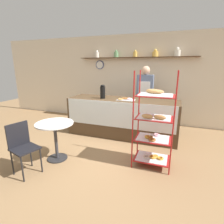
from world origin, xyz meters
name	(u,v)px	position (x,y,z in m)	size (l,w,h in m)	color
ground_plane	(105,156)	(0.00, 0.00, 0.00)	(14.00, 14.00, 0.00)	olive
back_wall	(135,79)	(0.00, 2.53, 1.37)	(10.00, 0.30, 2.70)	beige
display_counter	(122,117)	(0.00, 1.18, 0.48)	(2.77, 0.80, 0.97)	#4C3823
pastry_rack	(154,125)	(0.93, 0.01, 0.77)	(0.67, 0.49, 1.71)	#A51919
person_worker	(145,96)	(0.45, 1.78, 0.98)	(0.43, 0.23, 1.77)	#282833
cafe_table	(55,132)	(-0.84, -0.43, 0.56)	(0.70, 0.70, 0.74)	#262628
cafe_chair	(22,143)	(-1.08, -0.98, 0.53)	(0.47, 0.47, 0.87)	black
coffee_carafe	(103,92)	(-0.50, 1.09, 1.14)	(0.13, 0.13, 0.35)	black
donut_tray_counter	(126,99)	(0.11, 1.09, 0.99)	(0.43, 0.26, 0.05)	silver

